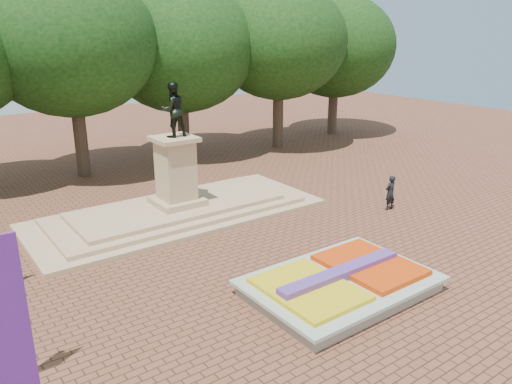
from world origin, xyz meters
The scene contains 5 objects.
ground centered at (0.00, 0.00, 0.00)m, with size 90.00×90.00×0.00m, color brown.
flower_bed centered at (1.03, -2.00, 0.38)m, with size 6.30×4.30×0.91m.
monument centered at (0.00, 8.00, 0.88)m, with size 14.00×6.00×6.40m.
tree_row_back centered at (2.33, 18.00, 6.67)m, with size 44.80×8.80×10.43m.
pedestrian centered at (9.00, 2.51, 0.88)m, with size 0.64×0.42×1.76m, color black.
Camera 1 is at (-10.31, -12.63, 8.71)m, focal length 35.00 mm.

